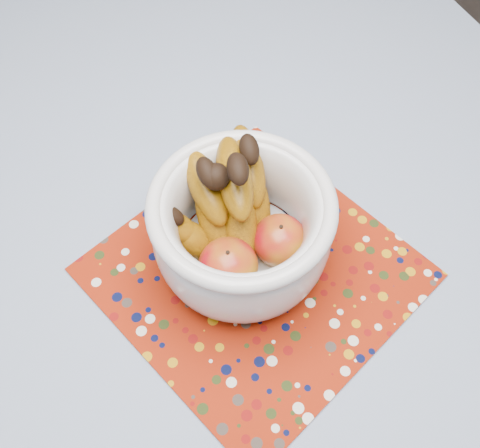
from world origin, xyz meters
The scene contains 4 objects.
table centered at (0.00, 0.00, 0.67)m, with size 1.20×1.20×0.75m.
tablecloth centered at (0.00, 0.00, 0.76)m, with size 1.32×1.32×0.01m, color slate.
placemat centered at (0.04, -0.11, 0.76)m, with size 0.38×0.38×0.00m, color maroon.
fruit_bowl centered at (0.02, -0.07, 0.85)m, with size 0.26×0.25×0.20m.
Camera 1 is at (-0.14, -0.43, 1.47)m, focal length 42.00 mm.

